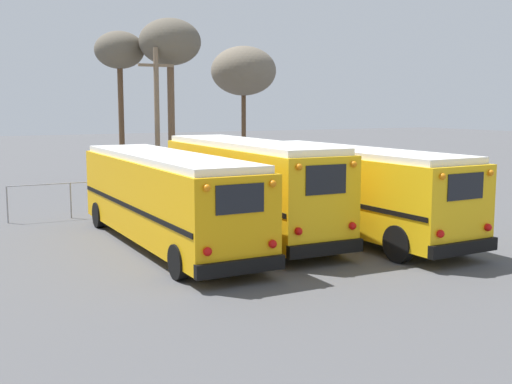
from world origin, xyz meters
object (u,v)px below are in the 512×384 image
school_bus_2 (349,188)px  school_bus_0 (165,196)px  utility_pole (157,118)px  bare_tree_1 (244,71)px  bare_tree_2 (119,53)px  bare_tree_0 (170,45)px  school_bus_1 (248,184)px

school_bus_2 → school_bus_0: bearing=167.4°
school_bus_0 → utility_pole: utility_pole is taller
school_bus_2 → utility_pole: (-2.37, 13.00, 2.17)m
bare_tree_1 → bare_tree_2: (-8.01, -1.60, 0.68)m
utility_pole → bare_tree_2: 4.41m
bare_tree_0 → bare_tree_1: (5.85, 3.32, -1.05)m
bare_tree_0 → bare_tree_1: 6.81m
utility_pole → school_bus_2: bearing=-79.7°
school_bus_0 → bare_tree_0: size_ratio=1.22×
school_bus_2 → bare_tree_1: bearing=75.2°
utility_pole → bare_tree_2: bearing=110.8°
bare_tree_2 → school_bus_2: bearing=-77.8°
utility_pole → bare_tree_0: bare_tree_0 is taller
school_bus_2 → utility_pole: size_ratio=1.43×
bare_tree_1 → school_bus_2: bearing=-104.8°
utility_pole → bare_tree_0: (1.12, 1.02, 3.67)m
utility_pole → bare_tree_2: bare_tree_2 is taller
school_bus_1 → utility_pole: 11.59m
school_bus_0 → school_bus_2: size_ratio=1.04×
bare_tree_1 → bare_tree_2: bearing=-168.7°
bare_tree_0 → bare_tree_1: bearing=29.6°
school_bus_2 → bare_tree_2: (-3.41, 15.74, 5.47)m
school_bus_0 → utility_pole: bearing=72.2°
school_bus_1 → bare_tree_1: bare_tree_1 is taller
school_bus_2 → bare_tree_0: bearing=95.1°
school_bus_1 → school_bus_2: bearing=-28.0°
school_bus_2 → bare_tree_1: 18.57m
school_bus_0 → bare_tree_1: bare_tree_1 is taller
school_bus_2 → bare_tree_2: size_ratio=1.26×
school_bus_0 → utility_pole: size_ratio=1.49×
bare_tree_1 → bare_tree_2: bare_tree_2 is taller
school_bus_2 → bare_tree_0: bare_tree_0 is taller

